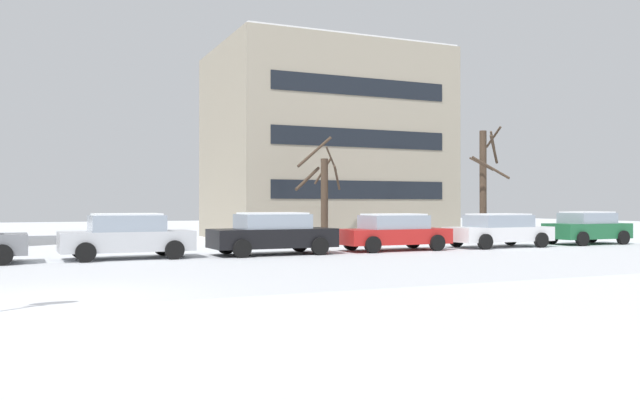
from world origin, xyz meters
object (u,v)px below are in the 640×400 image
Objects in this scene: parked_car_silver at (127,236)px; parked_car_green at (587,228)px; parked_car_white at (498,230)px; parked_car_red at (394,232)px; parked_car_black at (273,233)px.

parked_car_silver reaches higher than parked_car_green.
parked_car_green is at bearing -0.44° from parked_car_silver.
parked_car_silver is 15.37m from parked_car_white.
parked_car_green reaches higher than parked_car_red.
parked_car_green is at bearing 0.38° from parked_car_black.
parked_car_black reaches higher than parked_car_white.
parked_car_black is 0.99× the size of parked_car_white.
parked_car_black is 10.24m from parked_car_white.
parked_car_black is at bearing -179.62° from parked_car_green.
parked_car_black is 1.17× the size of parked_car_green.
parked_car_green is (10.24, 0.04, 0.02)m from parked_car_red.
parked_car_black is 1.01× the size of parked_car_red.
parked_car_green is (20.49, -0.16, -0.01)m from parked_car_silver.
parked_car_silver is at bearing 179.12° from parked_car_white.
parked_car_green is at bearing 0.89° from parked_car_white.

